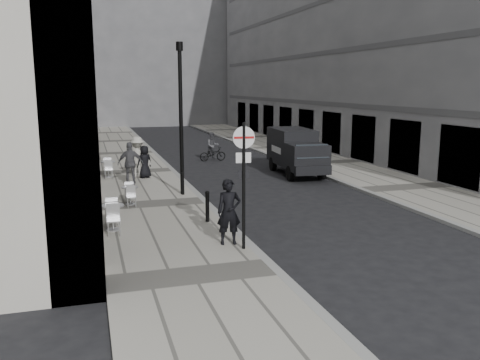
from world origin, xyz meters
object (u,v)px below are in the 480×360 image
object	(u,v)px
walking_man	(229,212)
sign_post	(244,169)
panel_van	(295,149)
cyclist	(213,150)
lamppost	(181,111)

from	to	relation	value
walking_man	sign_post	bearing A→B (deg)	-56.53
walking_man	panel_van	size ratio (longest dim) A/B	0.37
sign_post	cyclist	bearing A→B (deg)	83.76
walking_man	cyclist	bearing A→B (deg)	84.57
sign_post	cyclist	xyz separation A→B (m)	(3.26, 16.90, -1.64)
sign_post	cyclist	world-z (taller)	sign_post
lamppost	panel_van	world-z (taller)	lamppost
walking_man	lamppost	size ratio (longest dim) A/B	0.31
sign_post	panel_van	bearing A→B (deg)	65.56
sign_post	lamppost	xyz separation A→B (m)	(-0.31, 7.49, 1.16)
panel_van	walking_man	bearing A→B (deg)	-116.81
walking_man	panel_van	xyz separation A→B (m)	(6.47, 10.61, 0.25)
panel_van	sign_post	bearing A→B (deg)	-114.57
walking_man	lamppost	xyz separation A→B (m)	(-0.04, 6.96, 2.44)
panel_van	cyclist	distance (m)	6.50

